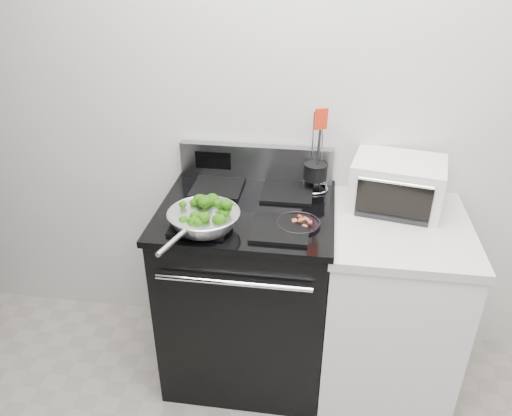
% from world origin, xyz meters
% --- Properties ---
extents(back_wall, '(4.00, 0.02, 2.70)m').
position_xyz_m(back_wall, '(0.00, 1.75, 1.35)').
color(back_wall, silver).
rests_on(back_wall, ground).
extents(gas_range, '(0.79, 0.69, 1.13)m').
position_xyz_m(gas_range, '(-0.30, 1.41, 0.49)').
color(gas_range, black).
rests_on(gas_range, floor).
extents(counter, '(0.62, 0.68, 0.92)m').
position_xyz_m(counter, '(0.39, 1.41, 0.46)').
color(counter, white).
rests_on(counter, floor).
extents(skillet, '(0.31, 0.47, 0.07)m').
position_xyz_m(skillet, '(-0.45, 1.21, 1.00)').
color(skillet, silver).
rests_on(skillet, gas_range).
extents(broccoli_pile, '(0.24, 0.24, 0.08)m').
position_xyz_m(broccoli_pile, '(-0.45, 1.21, 1.02)').
color(broccoli_pile, black).
rests_on(broccoli_pile, skillet).
extents(bacon_plate, '(0.19, 0.19, 0.04)m').
position_xyz_m(bacon_plate, '(-0.06, 1.29, 0.97)').
color(bacon_plate, black).
rests_on(bacon_plate, gas_range).
extents(utensil_holder, '(0.13, 0.13, 0.41)m').
position_xyz_m(utensil_holder, '(-0.00, 1.64, 1.02)').
color(utensil_holder, silver).
rests_on(utensil_holder, gas_range).
extents(toaster_oven, '(0.45, 0.37, 0.23)m').
position_xyz_m(toaster_oven, '(0.37, 1.58, 1.03)').
color(toaster_oven, white).
rests_on(toaster_oven, counter).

